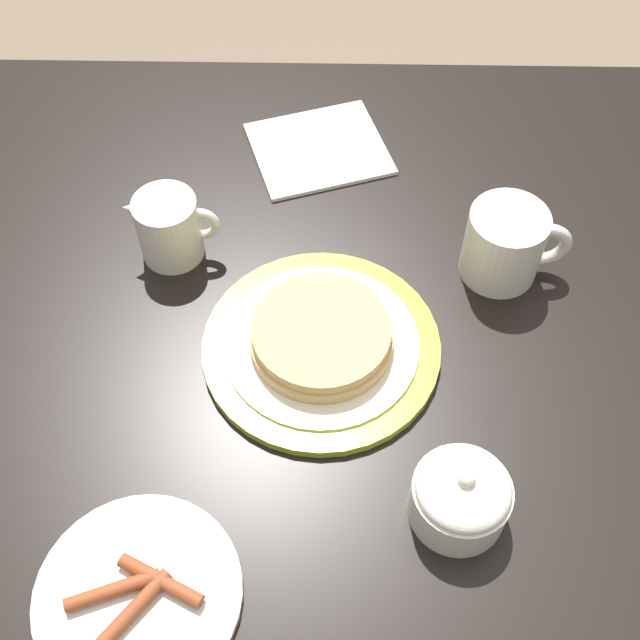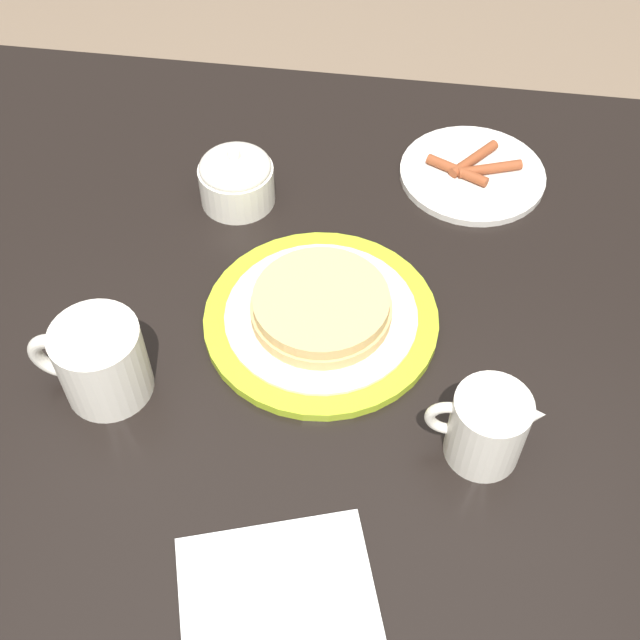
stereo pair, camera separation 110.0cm
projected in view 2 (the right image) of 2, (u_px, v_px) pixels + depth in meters
The scene contains 8 objects.
ground_plane at pixel (293, 575), 1.53m from camera, with size 8.00×8.00×0.00m, color #7A6651.
dining_table at pixel (279, 382), 1.02m from camera, with size 1.35×1.03×0.76m.
pancake_plate at pixel (321, 313), 0.93m from camera, with size 0.27×0.27×0.05m.
side_plate_bacon at pixel (472, 173), 1.10m from camera, with size 0.20×0.20×0.02m.
coffee_mug at pixel (99, 361), 0.85m from camera, with size 0.13×0.09×0.09m.
creamer_pitcher at pixel (488, 427), 0.80m from camera, with size 0.12×0.08×0.10m.
sugar_bowl at pixel (236, 178), 1.05m from camera, with size 0.10×0.10×0.09m.
napkin at pixel (279, 604), 0.73m from camera, with size 0.22×0.20×0.01m.
Camera 2 is at (-0.14, 0.57, 1.50)m, focal length 45.00 mm.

